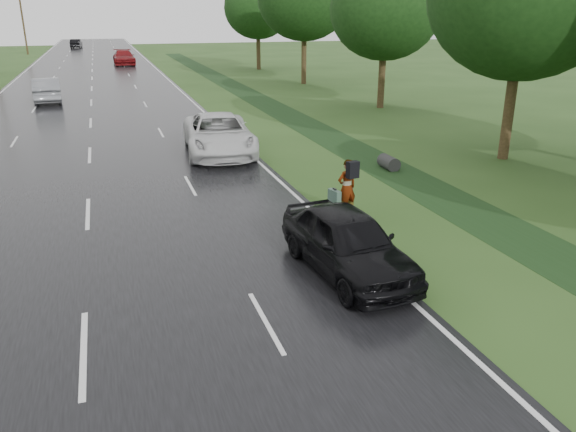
% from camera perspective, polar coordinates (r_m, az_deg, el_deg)
% --- Properties ---
extents(ground, '(220.00, 220.00, 0.00)m').
position_cam_1_polar(ground, '(11.34, -20.03, -13.04)').
color(ground, '#284619').
rests_on(ground, ground).
extents(road, '(14.00, 180.00, 0.04)m').
position_cam_1_polar(road, '(54.94, -19.30, 12.73)').
color(road, black).
rests_on(road, ground).
extents(edge_stripe_east, '(0.12, 180.00, 0.01)m').
position_cam_1_polar(edge_stripe_east, '(55.24, -12.13, 13.44)').
color(edge_stripe_east, silver).
rests_on(edge_stripe_east, road).
extents(edge_stripe_west, '(0.12, 180.00, 0.01)m').
position_cam_1_polar(edge_stripe_west, '(55.45, -26.40, 11.88)').
color(edge_stripe_west, silver).
rests_on(edge_stripe_west, road).
extents(center_line, '(0.12, 180.00, 0.01)m').
position_cam_1_polar(center_line, '(54.93, -19.30, 12.76)').
color(center_line, silver).
rests_on(center_line, road).
extents(drainage_ditch, '(2.20, 120.00, 0.56)m').
position_cam_1_polar(drainage_ditch, '(30.83, 2.57, 8.92)').
color(drainage_ditch, black).
rests_on(drainage_ditch, ground).
extents(utility_pole_distant, '(1.60, 0.26, 10.00)m').
position_cam_1_polar(utility_pole_distant, '(95.14, -25.38, 17.75)').
color(utility_pole_distant, '#322514').
rests_on(utility_pole_distant, ground).
extents(tree_east_c, '(7.00, 7.00, 9.29)m').
position_cam_1_polar(tree_east_c, '(37.82, 9.88, 20.01)').
color(tree_east_c, '#322514').
rests_on(tree_east_c, ground).
extents(tree_east_f, '(7.20, 7.20, 9.62)m').
position_cam_1_polar(tree_east_f, '(63.82, -3.10, 20.36)').
color(tree_east_f, '#322514').
rests_on(tree_east_f, ground).
extents(pedestrian, '(0.89, 0.68, 1.79)m').
position_cam_1_polar(pedestrian, '(17.23, 5.95, 2.93)').
color(pedestrian, '#A5998C').
rests_on(pedestrian, ground).
extents(white_pickup, '(3.40, 6.39, 1.71)m').
position_cam_1_polar(white_pickup, '(25.08, -7.04, 8.22)').
color(white_pickup, silver).
rests_on(white_pickup, road).
extents(dark_sedan, '(2.23, 4.72, 1.56)m').
position_cam_1_polar(dark_sedan, '(13.39, 6.08, -2.66)').
color(dark_sedan, black).
rests_on(dark_sedan, road).
extents(silver_sedan, '(2.17, 5.16, 1.66)m').
position_cam_1_polar(silver_sedan, '(43.22, -23.32, 11.67)').
color(silver_sedan, gray).
rests_on(silver_sedan, road).
extents(far_car_red, '(2.46, 5.87, 1.69)m').
position_cam_1_polar(far_car_red, '(71.88, -16.33, 15.20)').
color(far_car_red, maroon).
rests_on(far_car_red, road).
extents(far_car_dark, '(1.96, 4.73, 1.52)m').
position_cam_1_polar(far_car_dark, '(108.19, -20.72, 16.06)').
color(far_car_dark, black).
rests_on(far_car_dark, road).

